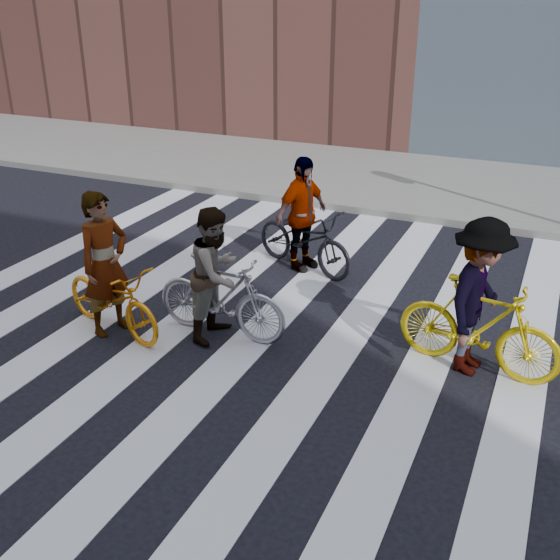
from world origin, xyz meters
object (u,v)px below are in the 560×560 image
Objects in this scene: bike_silver_mid at (221,297)px; rider_right at (478,297)px; rider_mid at (216,274)px; rider_rear at (302,214)px; bike_yellow_right at (479,327)px; bike_dark_rear at (304,239)px; bike_yellow_left at (112,298)px; rider_left at (105,264)px.

rider_right is at bearing -80.01° from bike_silver_mid.
rider_mid is 2.50m from rider_rear.
bike_yellow_right is at bearing -81.35° from rider_right.
bike_silver_mid is 1.05× the size of rider_mid.
rider_right is at bearing -80.15° from rider_mid.
rider_right is at bearing -103.33° from bike_dark_rear.
bike_silver_mid is 2.50m from bike_dark_rear.
rider_mid is (1.30, 0.48, 0.39)m from bike_yellow_left.
rider_mid reaches higher than bike_dark_rear.
bike_silver_mid is at bearing 107.45° from rider_right.
rider_left is 4.61m from rider_right.
bike_yellow_right is at bearing -80.28° from rider_mid.
rider_mid reaches higher than bike_yellow_right.
bike_yellow_right is (3.16, 0.48, 0.03)m from bike_silver_mid.
rider_right is at bearing -61.54° from rider_left.
bike_silver_mid is 0.97× the size of rider_right.
rider_rear is at bearing -2.09° from rider_mid.
bike_yellow_right reaches higher than bike_yellow_left.
bike_dark_rear is (-3.01, 2.01, -0.07)m from bike_yellow_right.
rider_rear reaches higher than bike_yellow_left.
bike_yellow_left is 0.94× the size of bike_dark_rear.
bike_dark_rear is at bearing -10.25° from bike_yellow_left.
rider_mid is at bearing -54.06° from rider_left.
bike_dark_rear is at bearing 64.45° from rider_right.
bike_yellow_right is 3.68m from rider_rear.
rider_left is at bearing 110.67° from rider_right.
rider_rear is (-3.01, 2.01, -0.03)m from rider_right.
rider_right reaches higher than bike_silver_mid.
rider_mid reaches higher than bike_silver_mid.
bike_dark_rear is at bearing -3.23° from rider_mid.
rider_left is 1.09× the size of rider_mid.
bike_yellow_left is 0.97× the size of rider_right.
bike_yellow_right is 1.01× the size of rider_left.
rider_mid is at bearing -162.41° from rider_rear.
rider_left is (-4.56, -0.96, 0.38)m from bike_yellow_right.
rider_left is at bearing 110.68° from rider_mid.
bike_yellow_left is 0.96× the size of rider_left.
rider_rear is (-3.06, 2.01, 0.34)m from bike_yellow_right.
bike_dark_rear is 2.53m from rider_mid.
bike_dark_rear is 1.02× the size of rider_left.
bike_dark_rear is at bearing -2.09° from bike_silver_mid.
bike_silver_mid is at bearing -162.41° from bike_dark_rear.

